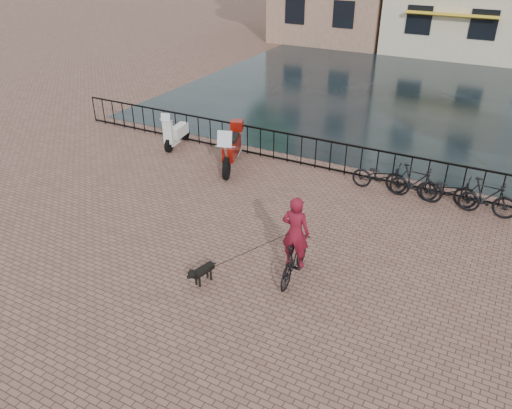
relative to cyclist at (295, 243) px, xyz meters
The scene contains 11 objects.
ground 2.84m from the cyclist, 118.52° to the right, with size 100.00×100.00×0.00m, color brown.
canal_water 15.01m from the cyclist, 94.92° to the left, with size 20.00×20.00×0.00m, color black.
railing 5.79m from the cyclist, 102.87° to the left, with size 20.00×0.05×1.02m.
cyclist is the anchor object (origin of this frame).
dog 2.09m from the cyclist, 146.45° to the right, with size 0.40×0.78×0.51m.
motorcycle 6.08m from the cyclist, 133.48° to the left, with size 1.28×2.35×1.64m.
scooter 8.54m from the cyclist, 143.34° to the left, with size 0.67×1.61×1.45m.
parked_bike_0 5.08m from the cyclist, 84.17° to the left, with size 0.60×1.72×0.90m, color black.
parked_bike_1 5.26m from the cyclist, 73.79° to the left, with size 0.47×1.66×1.00m, color black.
parked_bike_2 5.60m from the cyclist, 64.38° to the left, with size 0.60×1.72×0.90m, color black.
parked_bike_3 6.07m from the cyclist, 56.24° to the left, with size 0.47×1.66×1.00m, color black.
Camera 1 is at (4.77, -5.93, 6.78)m, focal length 35.00 mm.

